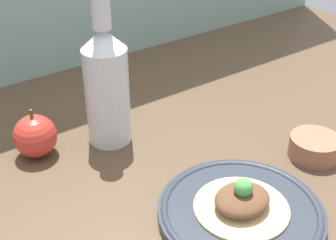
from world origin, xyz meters
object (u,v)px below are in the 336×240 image
object	(u,v)px
plated_food	(242,201)
cider_bottle	(106,82)
plate	(241,212)
dipping_bowl	(314,147)
apple	(35,136)

from	to	relation	value
plated_food	cider_bottle	xyz separation A→B (cm)	(-5.13, 29.83, 8.61)
plate	dipping_bowl	size ratio (longest dim) A/B	2.80
plated_food	dipping_bowl	xyz separation A→B (cm)	(21.26, 3.99, -1.24)
plate	plated_food	xyz separation A→B (cm)	(-0.00, 0.00, 2.10)
plate	cider_bottle	world-z (taller)	cider_bottle
apple	plate	bearing A→B (deg)	-61.21
plated_food	cider_bottle	size ratio (longest dim) A/B	0.47
cider_bottle	dipping_bowl	size ratio (longest dim) A/B	3.41
plated_food	dipping_bowl	bearing A→B (deg)	10.64
dipping_bowl	apple	bearing A→B (deg)	143.62
plated_food	apple	xyz separation A→B (cm)	(-18.15, 33.02, 0.66)
cider_bottle	dipping_bowl	bearing A→B (deg)	-44.39
apple	dipping_bowl	size ratio (longest dim) A/B	1.03
apple	dipping_bowl	distance (cm)	48.98
apple	dipping_bowl	world-z (taller)	apple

